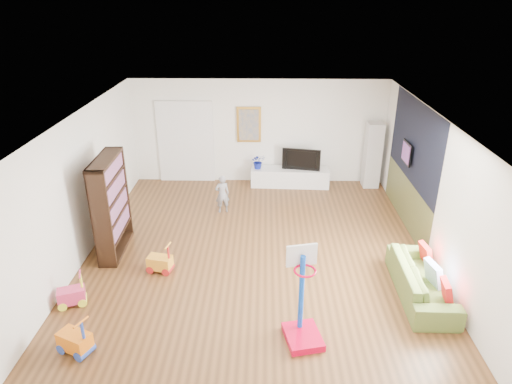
{
  "coord_description": "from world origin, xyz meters",
  "views": [
    {
      "loc": [
        0.16,
        -7.6,
        4.74
      ],
      "look_at": [
        0.0,
        0.4,
        1.15
      ],
      "focal_mm": 32.0,
      "sensor_mm": 36.0,
      "label": 1
    }
  ],
  "objects_px": {
    "sofa": "(422,280)",
    "basketball_hoop": "(305,298)",
    "bookshelf": "(111,206)",
    "media_console": "(290,177)"
  },
  "relations": [
    {
      "from": "bookshelf",
      "to": "sofa",
      "type": "height_order",
      "value": "bookshelf"
    },
    {
      "from": "media_console",
      "to": "bookshelf",
      "type": "relative_size",
      "value": 1.04
    },
    {
      "from": "sofa",
      "to": "basketball_hoop",
      "type": "xyz_separation_m",
      "value": [
        -2.06,
        -1.13,
        0.46
      ]
    },
    {
      "from": "media_console",
      "to": "basketball_hoop",
      "type": "xyz_separation_m",
      "value": [
        -0.08,
        -5.76,
        0.51
      ]
    },
    {
      "from": "sofa",
      "to": "basketball_hoop",
      "type": "distance_m",
      "value": 2.39
    },
    {
      "from": "bookshelf",
      "to": "sofa",
      "type": "bearing_deg",
      "value": -15.32
    },
    {
      "from": "sofa",
      "to": "basketball_hoop",
      "type": "bearing_deg",
      "value": 120.04
    },
    {
      "from": "bookshelf",
      "to": "basketball_hoop",
      "type": "xyz_separation_m",
      "value": [
        3.49,
        -2.47,
        -0.22
      ]
    },
    {
      "from": "media_console",
      "to": "basketball_hoop",
      "type": "bearing_deg",
      "value": -88.38
    },
    {
      "from": "media_console",
      "to": "sofa",
      "type": "height_order",
      "value": "sofa"
    }
  ]
}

